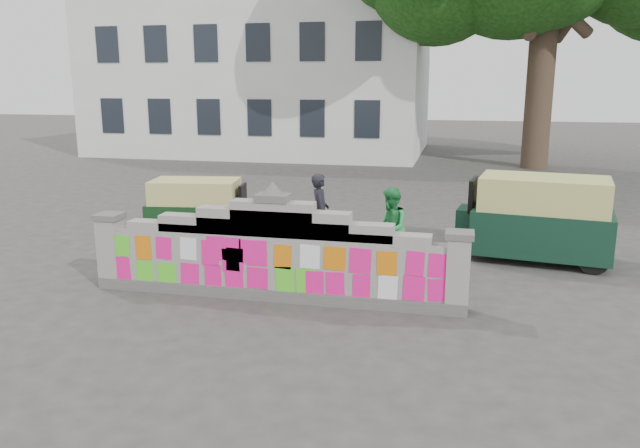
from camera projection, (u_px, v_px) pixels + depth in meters
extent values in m
plane|color=#383533|center=(275.00, 298.00, 10.60)|extent=(100.00, 100.00, 0.00)
cube|color=#4C4C49|center=(274.00, 293.00, 10.58)|extent=(6.40, 0.42, 0.20)
cube|color=gray|center=(274.00, 264.00, 10.46)|extent=(6.40, 0.32, 1.00)
cube|color=gray|center=(273.00, 231.00, 10.34)|extent=(5.20, 0.32, 0.14)
cube|color=gray|center=(273.00, 227.00, 10.32)|extent=(4.00, 0.32, 0.28)
cube|color=gray|center=(273.00, 223.00, 10.30)|extent=(2.60, 0.32, 0.44)
cube|color=gray|center=(273.00, 218.00, 10.29)|extent=(1.40, 0.32, 0.58)
cube|color=#4C4C49|center=(273.00, 198.00, 10.21)|extent=(0.55, 0.36, 0.12)
cone|color=#4C4C49|center=(273.00, 188.00, 10.17)|extent=(0.36, 0.36, 0.22)
cube|color=gray|center=(112.00, 252.00, 11.11)|extent=(0.36, 0.40, 1.24)
cube|color=#4C4C49|center=(109.00, 216.00, 10.96)|extent=(0.44, 0.44, 0.10)
cube|color=gray|center=(458.00, 275.00, 9.81)|extent=(0.36, 0.40, 1.24)
cube|color=#4C4C49|center=(460.00, 235.00, 9.66)|extent=(0.44, 0.44, 0.10)
cube|color=silver|center=(267.00, 73.00, 32.11)|extent=(16.00, 10.00, 8.00)
cylinder|color=#38281E|center=(539.00, 95.00, 25.73)|extent=(1.10, 1.10, 6.00)
imported|color=black|center=(320.00, 239.00, 12.71)|extent=(1.84, 1.11, 0.91)
imported|color=black|center=(320.00, 224.00, 12.64)|extent=(0.52, 0.65, 1.55)
imported|color=green|center=(390.00, 228.00, 12.15)|extent=(0.75, 0.89, 1.60)
cube|color=black|center=(196.00, 217.00, 14.55)|extent=(2.28, 1.45, 0.71)
cube|color=tan|center=(195.00, 191.00, 14.41)|extent=(2.10, 1.38, 0.53)
cube|color=black|center=(243.00, 218.00, 14.47)|extent=(0.53, 0.68, 0.62)
cube|color=black|center=(243.00, 196.00, 14.35)|extent=(0.16, 0.63, 0.53)
cylinder|color=black|center=(248.00, 229.00, 14.52)|extent=(0.46, 0.17, 0.44)
cylinder|color=black|center=(157.00, 233.00, 14.20)|extent=(0.46, 0.17, 0.44)
cylinder|color=black|center=(170.00, 223.00, 15.15)|extent=(0.46, 0.17, 0.44)
cube|color=#0F2F21|center=(541.00, 231.00, 12.69)|extent=(2.87, 1.84, 0.89)
cube|color=#C1BE67|center=(544.00, 194.00, 12.51)|extent=(2.64, 1.75, 0.67)
cube|color=#0F2F21|center=(471.00, 226.00, 13.19)|extent=(0.67, 0.86, 0.78)
cube|color=black|center=(473.00, 195.00, 13.03)|extent=(0.21, 0.79, 0.67)
cylinder|color=black|center=(465.00, 240.00, 13.30)|extent=(0.57, 0.22, 0.56)
cylinder|color=black|center=(592.00, 245.00, 12.96)|extent=(0.57, 0.22, 0.56)
cylinder|color=black|center=(594.00, 260.00, 11.85)|extent=(0.57, 0.22, 0.56)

